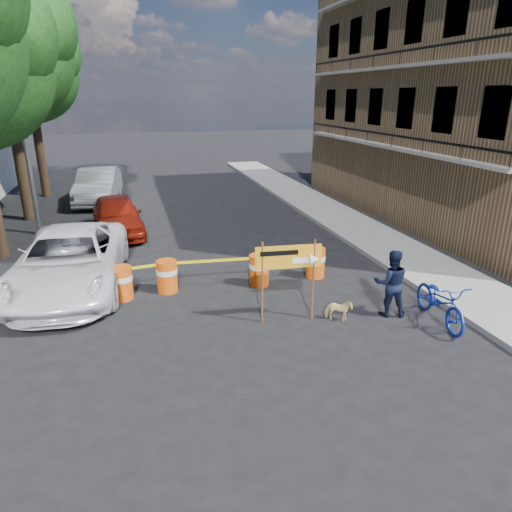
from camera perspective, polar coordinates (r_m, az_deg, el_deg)
ground at (r=10.86m, az=-0.72°, el=-8.77°), size 120.00×120.00×0.00m
sidewalk_east at (r=18.24m, az=13.44°, el=2.83°), size 2.40×40.00×0.15m
apartment_building at (r=22.50m, az=26.04°, el=19.87°), size 8.00×16.00×12.00m
tree_mid_b at (r=21.74m, az=-29.07°, el=21.41°), size 5.67×5.40×9.62m
tree_far at (r=26.62m, az=-26.52°, el=19.93°), size 5.04×4.80×8.84m
streetlamp at (r=19.09m, az=-27.11°, el=15.18°), size 1.25×0.18×8.00m
barrel_far_left at (r=12.57m, az=-16.44°, el=-3.16°), size 0.58×0.58×0.90m
barrel_mid_left at (r=12.73m, az=-11.06°, el=-2.41°), size 0.58×0.58×0.90m
barrel_mid_right at (r=12.92m, az=0.38°, el=-1.70°), size 0.58×0.58×0.90m
barrel_far_right at (r=13.62m, az=7.43°, el=-0.72°), size 0.58×0.58×0.90m
detour_sign at (r=10.61m, az=5.22°, el=-0.77°), size 1.56×0.32×2.01m
pedestrian at (r=11.53m, az=16.51°, el=-3.26°), size 0.98×0.87×1.68m
bicycle at (r=11.47m, az=22.37°, el=-3.01°), size 0.85×1.17×2.07m
dog at (r=11.16m, az=10.26°, el=-6.70°), size 0.71×0.54×0.55m
suv_white at (r=13.58m, az=-22.26°, el=-0.56°), size 3.18×6.10×1.64m
sedan_red at (r=18.50m, az=-17.00°, el=4.90°), size 2.15×4.51×1.49m
sedan_silver at (r=24.48m, az=-19.09°, el=8.35°), size 2.29×5.30×1.70m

